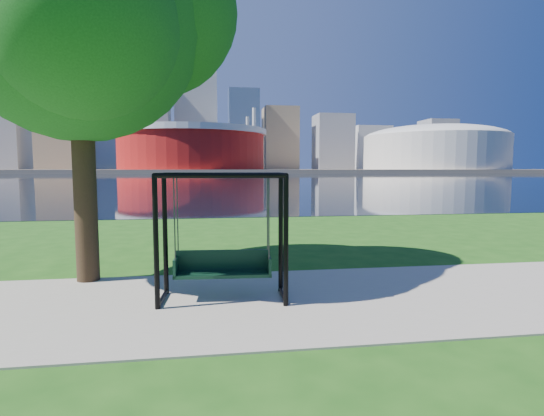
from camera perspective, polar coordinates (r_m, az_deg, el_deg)
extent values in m
plane|color=#1E5114|center=(7.84, -2.16, -11.45)|extent=(900.00, 900.00, 0.00)
cube|color=#9E937F|center=(7.36, -1.73, -12.44)|extent=(120.00, 4.00, 0.03)
cube|color=black|center=(109.49, -8.04, 4.04)|extent=(900.00, 180.00, 0.02)
cube|color=#937F60|center=(313.47, -8.33, 4.98)|extent=(900.00, 228.00, 2.00)
cylinder|color=maroon|center=(242.88, -10.70, 7.71)|extent=(80.00, 80.00, 22.00)
cylinder|color=silver|center=(243.48, -10.74, 9.95)|extent=(83.00, 83.00, 3.00)
cylinder|color=silver|center=(263.01, -3.29, 8.69)|extent=(2.00, 2.00, 32.00)
cylinder|color=silver|center=(265.30, -17.76, 8.42)|extent=(2.00, 2.00, 32.00)
cylinder|color=silver|center=(227.94, -19.31, 8.94)|extent=(2.00, 2.00, 32.00)
cylinder|color=silver|center=(225.27, -2.41, 9.27)|extent=(2.00, 2.00, 32.00)
cylinder|color=beige|center=(278.08, 20.96, 6.93)|extent=(84.00, 84.00, 20.00)
ellipsoid|color=beige|center=(278.54, 21.02, 8.78)|extent=(84.00, 84.00, 15.12)
cube|color=gray|center=(348.00, -32.48, 9.52)|extent=(28.00, 28.00, 62.00)
cube|color=#998466|center=(326.02, -26.74, 12.43)|extent=(26.00, 26.00, 88.00)
cube|color=slate|center=(342.86, -20.54, 12.86)|extent=(30.00, 24.00, 95.00)
cube|color=gray|center=(316.93, -15.82, 11.55)|extent=(24.00, 24.00, 72.00)
cube|color=silver|center=(344.89, -10.13, 11.81)|extent=(32.00, 28.00, 80.00)
cube|color=slate|center=(319.81, -3.84, 10.41)|extent=(22.00, 22.00, 58.00)
cube|color=#998466|center=(337.95, 1.10, 9.30)|extent=(26.00, 26.00, 48.00)
cube|color=gray|center=(337.04, 8.18, 8.74)|extent=(28.00, 24.00, 42.00)
cube|color=silver|center=(373.49, 13.01, 7.86)|extent=(30.00, 26.00, 36.00)
cube|color=gray|center=(377.03, 21.31, 7.91)|extent=(24.00, 24.00, 40.00)
cube|color=#998466|center=(410.52, 25.14, 6.97)|extent=(26.00, 26.00, 32.00)
sphere|color=#998466|center=(335.71, -27.10, 20.48)|extent=(10.00, 10.00, 10.00)
cylinder|color=black|center=(6.94, -15.33, -4.71)|extent=(0.09, 0.09, 2.15)
cylinder|color=black|center=(6.85, 1.88, -4.64)|extent=(0.09, 0.09, 2.15)
cylinder|color=black|center=(7.75, -14.17, -3.64)|extent=(0.09, 0.09, 2.15)
cylinder|color=black|center=(7.68, 1.18, -3.56)|extent=(0.09, 0.09, 2.15)
cylinder|color=black|center=(6.72, -6.87, 4.35)|extent=(2.06, 0.23, 0.08)
cylinder|color=black|center=(7.56, -6.61, 4.45)|extent=(2.06, 0.23, 0.08)
cylinder|color=black|center=(7.25, -14.91, 4.28)|extent=(0.14, 0.85, 0.08)
cylinder|color=black|center=(7.57, -14.53, -11.64)|extent=(0.12, 0.84, 0.07)
cylinder|color=black|center=(7.17, 1.53, 4.45)|extent=(0.14, 0.85, 0.08)
cylinder|color=black|center=(7.49, 1.49, -11.64)|extent=(0.12, 0.84, 0.07)
cube|color=black|center=(7.36, -6.59, -8.82)|extent=(1.66, 0.53, 0.06)
cube|color=black|center=(7.49, -6.56, -6.96)|extent=(1.64, 0.16, 0.36)
cube|color=black|center=(7.40, -12.79, -7.80)|extent=(0.08, 0.42, 0.32)
cube|color=black|center=(7.34, -0.37, -7.77)|extent=(0.08, 0.42, 0.32)
cylinder|color=#38393E|center=(7.08, -12.98, -1.58)|extent=(0.02, 0.02, 1.36)
cylinder|color=#38393E|center=(7.02, -0.42, -1.50)|extent=(0.02, 0.02, 1.36)
cylinder|color=#38393E|center=(7.42, -12.59, -1.26)|extent=(0.02, 0.02, 1.36)
cylinder|color=#38393E|center=(7.37, -0.61, -1.18)|extent=(0.02, 0.02, 1.36)
cylinder|color=black|center=(9.13, -23.92, 4.37)|extent=(0.44, 0.44, 4.37)
sphere|color=#175018|center=(9.58, -24.64, 22.46)|extent=(4.76, 4.76, 4.76)
sphere|color=#175018|center=(10.03, -15.90, 24.31)|extent=(3.57, 3.57, 3.57)
sphere|color=#175018|center=(8.33, -23.92, 21.64)|extent=(3.18, 3.18, 3.18)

